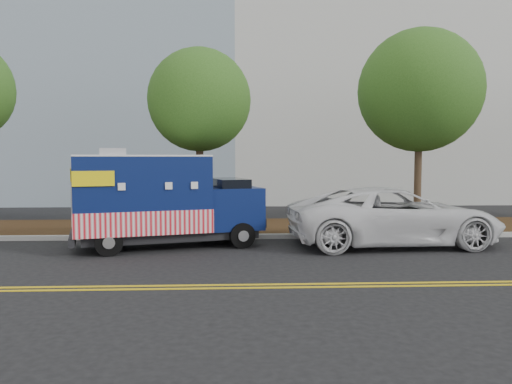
{
  "coord_description": "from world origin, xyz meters",
  "views": [
    {
      "loc": [
        1.86,
        -14.58,
        2.64
      ],
      "look_at": [
        2.57,
        0.6,
        1.57
      ],
      "focal_mm": 35.0,
      "sensor_mm": 36.0,
      "label": 1
    }
  ],
  "objects": [
    {
      "name": "sign_post",
      "position": [
        -1.2,
        1.79,
        1.2
      ],
      "size": [
        0.06,
        0.06,
        2.4
      ],
      "primitive_type": "cube",
      "color": "#473828",
      "rests_on": "ground"
    },
    {
      "name": "mulch_strip",
      "position": [
        0.0,
        3.5,
        0.07
      ],
      "size": [
        120.0,
        4.0,
        0.15
      ],
      "primitive_type": "cube",
      "color": "black",
      "rests_on": "ground"
    },
    {
      "name": "curb",
      "position": [
        0.0,
        1.4,
        0.07
      ],
      "size": [
        120.0,
        0.18,
        0.15
      ],
      "primitive_type": "cube",
      "color": "#9E9E99",
      "rests_on": "ground"
    },
    {
      "name": "white_car",
      "position": [
        6.68,
        0.03,
        0.87
      ],
      "size": [
        6.43,
        3.26,
        1.74
      ],
      "primitive_type": "imported",
      "rotation": [
        0.0,
        0.0,
        1.63
      ],
      "color": "silver",
      "rests_on": "ground"
    },
    {
      "name": "tree_b",
      "position": [
        0.72,
        2.83,
        4.59
      ],
      "size": [
        3.55,
        3.55,
        6.38
      ],
      "color": "#38281C",
      "rests_on": "ground"
    },
    {
      "name": "food_truck",
      "position": [
        -0.29,
        0.02,
        1.31
      ],
      "size": [
        5.79,
        3.36,
        2.89
      ],
      "rotation": [
        0.0,
        0.0,
        0.27
      ],
      "color": "black",
      "rests_on": "ground"
    },
    {
      "name": "centerline_near",
      "position": [
        0.0,
        -4.45,
        0.01
      ],
      "size": [
        120.0,
        0.1,
        0.01
      ],
      "primitive_type": "cube",
      "color": "gold",
      "rests_on": "ground"
    },
    {
      "name": "tree_c",
      "position": [
        8.52,
        3.04,
        4.99
      ],
      "size": [
        4.35,
        4.35,
        7.17
      ],
      "color": "#38281C",
      "rests_on": "ground"
    },
    {
      "name": "ground",
      "position": [
        0.0,
        0.0,
        0.0
      ],
      "size": [
        120.0,
        120.0,
        0.0
      ],
      "primitive_type": "plane",
      "color": "black",
      "rests_on": "ground"
    },
    {
      "name": "centerline_far",
      "position": [
        0.0,
        -4.7,
        0.01
      ],
      "size": [
        120.0,
        0.1,
        0.01
      ],
      "primitive_type": "cube",
      "color": "gold",
      "rests_on": "ground"
    }
  ]
}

